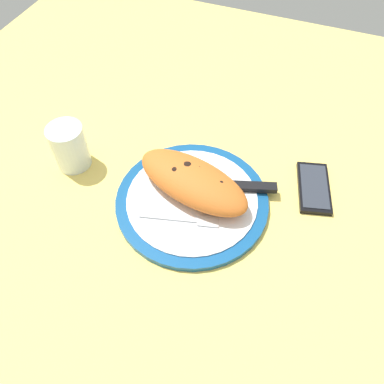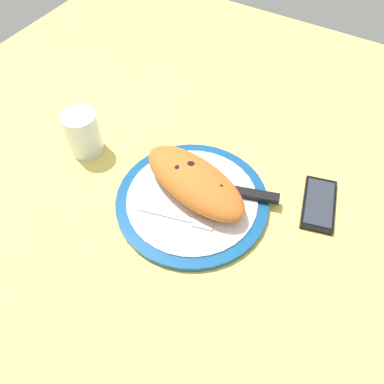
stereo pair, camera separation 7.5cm
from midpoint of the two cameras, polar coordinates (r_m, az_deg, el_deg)
The scene contains 7 objects.
ground_plane at distance 78.81cm, azimuth -2.71°, elevation -2.41°, with size 150.00×150.00×3.00cm, color #EACC60.
plate at distance 76.99cm, azimuth -2.77°, elevation -1.45°, with size 29.78×29.78×1.54cm.
calzone at distance 75.32cm, azimuth -2.73°, elevation 1.39°, with size 25.67×16.02×5.61cm.
fork at distance 73.34cm, azimuth -3.67°, elevation -4.19°, with size 14.92×5.24×0.40cm.
knife at distance 77.54cm, azimuth 3.53°, elevation 0.62°, with size 23.04×9.04×1.20cm.
smartphone at distance 81.79cm, azimuth 14.72°, elevation 0.46°, with size 9.14×13.80×1.16cm.
water_glass at distance 85.95cm, azimuth -19.62°, elevation 5.80°, with size 7.25×7.25×9.70cm.
Camera 1 is at (16.46, -42.53, 62.88)cm, focal length 36.95 mm.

